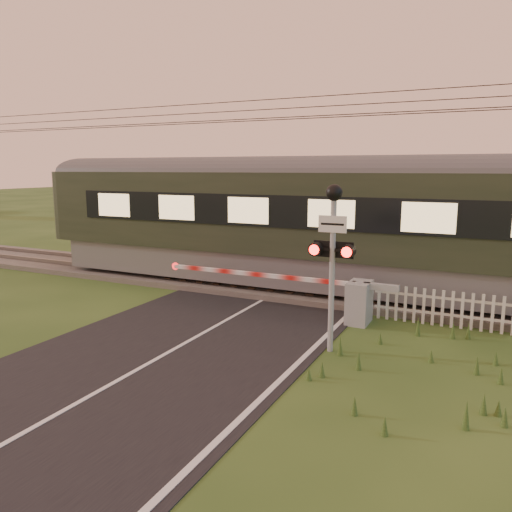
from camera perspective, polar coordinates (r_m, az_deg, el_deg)
The scene contains 7 objects.
ground at distance 11.16m, azimuth -10.05°, elevation -10.94°, with size 160.00×160.00×0.00m, color #264119.
road at distance 10.98m, azimuth -10.70°, elevation -11.28°, with size 6.00×140.00×0.03m.
track_bed at distance 16.61m, azimuth 3.15°, elevation -3.58°, with size 140.00×3.40×0.39m.
overhead_wires at distance 16.24m, azimuth 3.35°, elevation 16.22°, with size 120.00×0.62×0.62m.
boom_gate at distance 13.24m, azimuth 10.37°, elevation -4.80°, with size 6.79×0.84×1.12m.
crossing_signal at distance 10.65m, azimuth 8.78°, elevation 2.00°, with size 0.92×0.37×3.63m.
picket_fence at distance 13.50m, azimuth 21.52°, elevation -5.69°, with size 3.89×0.08×0.94m.
Camera 1 is at (6.18, -8.41, 3.96)m, focal length 35.00 mm.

